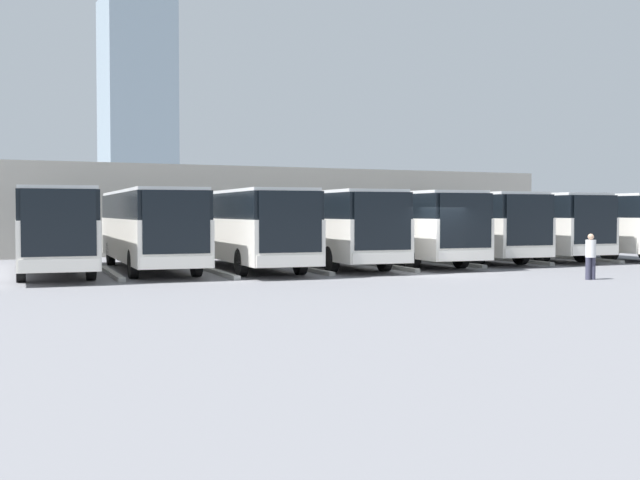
# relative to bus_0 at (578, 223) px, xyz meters

# --- Properties ---
(ground_plane) EXTENTS (600.00, 600.00, 0.00)m
(ground_plane) POSITION_rel_bus_0_xyz_m (12.92, 6.02, -1.78)
(ground_plane) COLOR slate
(bus_0) EXTENTS (3.62, 12.03, 3.17)m
(bus_0) POSITION_rel_bus_0_xyz_m (0.00, 0.00, 0.00)
(bus_0) COLOR silver
(bus_0) RESTS_ON ground_plane
(curb_divider_0) EXTENTS (0.84, 6.49, 0.15)m
(curb_divider_0) POSITION_rel_bus_0_xyz_m (1.84, 1.75, -1.70)
(curb_divider_0) COLOR #9E9E99
(curb_divider_0) RESTS_ON ground_plane
(bus_1) EXTENTS (3.62, 12.03, 3.17)m
(bus_1) POSITION_rel_bus_0_xyz_m (3.69, -0.42, 0.00)
(bus_1) COLOR silver
(bus_1) RESTS_ON ground_plane
(curb_divider_1) EXTENTS (0.84, 6.49, 0.15)m
(curb_divider_1) POSITION_rel_bus_0_xyz_m (5.53, 1.33, -1.70)
(curb_divider_1) COLOR #9E9E99
(curb_divider_1) RESTS_ON ground_plane
(bus_2) EXTENTS (3.62, 12.03, 3.17)m
(bus_2) POSITION_rel_bus_0_xyz_m (7.38, -0.31, 0.00)
(bus_2) COLOR silver
(bus_2) RESTS_ON ground_plane
(curb_divider_2) EXTENTS (0.84, 6.49, 0.15)m
(curb_divider_2) POSITION_rel_bus_0_xyz_m (9.23, 1.44, -1.70)
(curb_divider_2) COLOR #9E9E99
(curb_divider_2) RESTS_ON ground_plane
(bus_3) EXTENTS (3.62, 12.03, 3.17)m
(bus_3) POSITION_rel_bus_0_xyz_m (11.07, 0.36, 0.00)
(bus_3) COLOR silver
(bus_3) RESTS_ON ground_plane
(curb_divider_3) EXTENTS (0.84, 6.49, 0.15)m
(curb_divider_3) POSITION_rel_bus_0_xyz_m (12.92, 2.11, -1.70)
(curb_divider_3) COLOR #9E9E99
(curb_divider_3) RESTS_ON ground_plane
(bus_4) EXTENTS (3.62, 12.03, 3.17)m
(bus_4) POSITION_rel_bus_0_xyz_m (14.76, 0.43, 0.00)
(bus_4) COLOR silver
(bus_4) RESTS_ON ground_plane
(curb_divider_4) EXTENTS (0.84, 6.49, 0.15)m
(curb_divider_4) POSITION_rel_bus_0_xyz_m (16.61, 2.18, -1.70)
(curb_divider_4) COLOR #9E9E99
(curb_divider_4) RESTS_ON ground_plane
(bus_5) EXTENTS (3.62, 12.03, 3.17)m
(bus_5) POSITION_rel_bus_0_xyz_m (18.45, 0.57, 0.00)
(bus_5) COLOR silver
(bus_5) RESTS_ON ground_plane
(curb_divider_5) EXTENTS (0.84, 6.49, 0.15)m
(curb_divider_5) POSITION_rel_bus_0_xyz_m (20.30, 2.32, -1.70)
(curb_divider_5) COLOR #9E9E99
(curb_divider_5) RESTS_ON ground_plane
(bus_6) EXTENTS (3.62, 12.03, 3.17)m
(bus_6) POSITION_rel_bus_0_xyz_m (22.15, -0.33, 0.00)
(bus_6) COLOR silver
(bus_6) RESTS_ON ground_plane
(curb_divider_6) EXTENTS (0.84, 6.49, 0.15)m
(curb_divider_6) POSITION_rel_bus_0_xyz_m (23.99, 1.42, -1.70)
(curb_divider_6) COLOR #9E9E99
(curb_divider_6) RESTS_ON ground_plane
(bus_7) EXTENTS (3.62, 12.03, 3.17)m
(bus_7) POSITION_rel_bus_0_xyz_m (25.84, -0.41, 0.00)
(bus_7) COLOR silver
(bus_7) RESTS_ON ground_plane
(pedestrian) EXTENTS (0.40, 0.40, 1.58)m
(pedestrian) POSITION_rel_bus_0_xyz_m (9.59, 10.59, -0.93)
(pedestrian) COLOR #38384C
(pedestrian) RESTS_ON ground_plane
(station_building) EXTENTS (37.65, 15.12, 4.86)m
(station_building) POSITION_rel_bus_0_xyz_m (12.92, -16.60, 0.68)
(station_building) COLOR #A8A399
(station_building) RESTS_ON ground_plane
(office_tower) EXTENTS (18.22, 18.22, 62.37)m
(office_tower) POSITION_rel_bus_0_xyz_m (-21.09, -187.25, 28.81)
(office_tower) COLOR #93A8B7
(office_tower) RESTS_ON ground_plane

